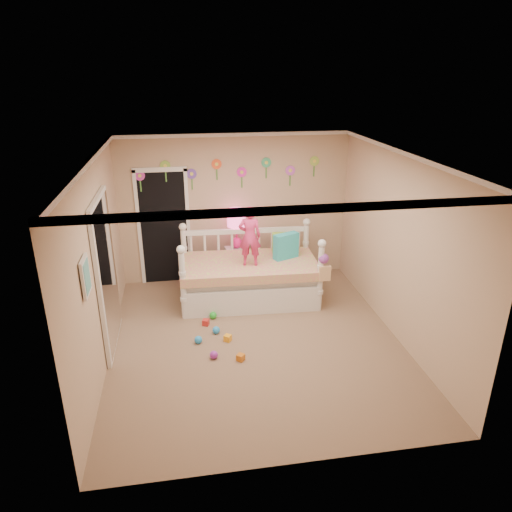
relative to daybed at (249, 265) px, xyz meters
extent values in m
cube|color=#7F684C|center=(-0.10, -1.31, -0.61)|extent=(4.00, 4.50, 0.01)
cube|color=white|center=(-0.10, -1.31, 1.99)|extent=(4.00, 4.50, 0.01)
cube|color=tan|center=(-0.10, 0.94, 0.69)|extent=(4.00, 0.01, 2.60)
cube|color=tan|center=(-2.10, -1.31, 0.69)|extent=(0.01, 4.50, 2.60)
cube|color=tan|center=(1.90, -1.31, 0.69)|extent=(0.01, 4.50, 2.60)
cube|color=#24AFB6|center=(0.62, 0.04, 0.28)|extent=(0.45, 0.30, 0.42)
cube|color=#96D13F|center=(0.63, 0.32, 0.24)|extent=(0.37, 0.18, 0.34)
imported|color=#E43372|center=(-0.01, -0.14, 0.55)|extent=(0.38, 0.28, 0.96)
cube|color=white|center=(-0.11, 0.72, -0.28)|extent=(0.42, 0.35, 0.64)
sphere|color=#FA2189|center=(-0.11, 0.72, 0.13)|extent=(0.19, 0.19, 0.19)
cylinder|color=#FA2189|center=(-0.11, 0.72, 0.33)|extent=(0.03, 0.03, 0.40)
cylinder|color=#FF4C96|center=(-0.11, 0.72, 0.59)|extent=(0.32, 0.32, 0.30)
cube|color=black|center=(-1.35, 0.93, 0.43)|extent=(0.90, 0.04, 2.07)
cube|color=white|center=(-2.06, -1.01, 0.44)|extent=(0.07, 1.30, 2.10)
cube|color=white|center=(-2.07, -2.21, 0.94)|extent=(0.05, 0.34, 0.42)
camera|label=1|loc=(-1.03, -6.92, 2.99)|focal=32.78mm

